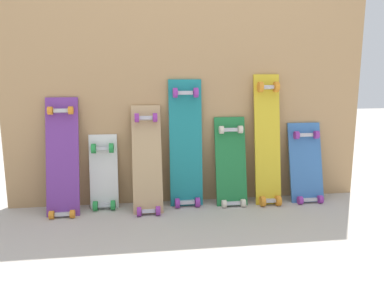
{
  "coord_description": "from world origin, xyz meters",
  "views": [
    {
      "loc": [
        -0.34,
        -2.52,
        0.9
      ],
      "look_at": [
        0.0,
        -0.07,
        0.43
      ],
      "focal_mm": 35.83,
      "sensor_mm": 36.0,
      "label": 1
    }
  ],
  "objects_px": {
    "skateboard_teal": "(186,148)",
    "skateboard_blue": "(306,167)",
    "skateboard_green": "(231,166)",
    "skateboard_yellow": "(268,144)",
    "skateboard_natural": "(147,164)",
    "skateboard_purple": "(62,162)",
    "skateboard_white": "(104,176)"
  },
  "relations": [
    {
      "from": "skateboard_yellow",
      "to": "skateboard_blue",
      "type": "relative_size",
      "value": 1.54
    },
    {
      "from": "skateboard_teal",
      "to": "skateboard_green",
      "type": "xyz_separation_m",
      "value": [
        0.31,
        -0.03,
        -0.13
      ]
    },
    {
      "from": "skateboard_natural",
      "to": "skateboard_teal",
      "type": "bearing_deg",
      "value": 14.27
    },
    {
      "from": "skateboard_yellow",
      "to": "skateboard_blue",
      "type": "height_order",
      "value": "skateboard_yellow"
    },
    {
      "from": "skateboard_teal",
      "to": "skateboard_green",
      "type": "bearing_deg",
      "value": -4.92
    },
    {
      "from": "skateboard_purple",
      "to": "skateboard_teal",
      "type": "distance_m",
      "value": 0.8
    },
    {
      "from": "skateboard_white",
      "to": "skateboard_natural",
      "type": "xyz_separation_m",
      "value": [
        0.29,
        -0.07,
        0.09
      ]
    },
    {
      "from": "skateboard_purple",
      "to": "skateboard_blue",
      "type": "relative_size",
      "value": 1.32
    },
    {
      "from": "skateboard_yellow",
      "to": "skateboard_white",
      "type": "bearing_deg",
      "value": 178.15
    },
    {
      "from": "skateboard_white",
      "to": "skateboard_teal",
      "type": "xyz_separation_m",
      "value": [
        0.55,
        -0.01,
        0.18
      ]
    },
    {
      "from": "skateboard_green",
      "to": "skateboard_white",
      "type": "bearing_deg",
      "value": 177.83
    },
    {
      "from": "skateboard_white",
      "to": "skateboard_blue",
      "type": "distance_m",
      "value": 1.4
    },
    {
      "from": "skateboard_white",
      "to": "skateboard_blue",
      "type": "bearing_deg",
      "value": -1.5
    },
    {
      "from": "skateboard_teal",
      "to": "skateboard_blue",
      "type": "distance_m",
      "value": 0.86
    },
    {
      "from": "skateboard_white",
      "to": "skateboard_green",
      "type": "height_order",
      "value": "skateboard_green"
    },
    {
      "from": "skateboard_purple",
      "to": "skateboard_white",
      "type": "xyz_separation_m",
      "value": [
        0.25,
        0.05,
        -0.12
      ]
    },
    {
      "from": "skateboard_yellow",
      "to": "skateboard_natural",
      "type": "bearing_deg",
      "value": -177.44
    },
    {
      "from": "skateboard_blue",
      "to": "skateboard_teal",
      "type": "bearing_deg",
      "value": 177.93
    },
    {
      "from": "skateboard_natural",
      "to": "skateboard_purple",
      "type": "bearing_deg",
      "value": 178.01
    },
    {
      "from": "skateboard_purple",
      "to": "skateboard_green",
      "type": "bearing_deg",
      "value": 1.13
    },
    {
      "from": "skateboard_natural",
      "to": "skateboard_white",
      "type": "bearing_deg",
      "value": 165.75
    },
    {
      "from": "skateboard_green",
      "to": "skateboard_blue",
      "type": "height_order",
      "value": "skateboard_green"
    },
    {
      "from": "skateboard_green",
      "to": "skateboard_purple",
      "type": "bearing_deg",
      "value": -178.87
    },
    {
      "from": "skateboard_purple",
      "to": "skateboard_teal",
      "type": "height_order",
      "value": "skateboard_teal"
    },
    {
      "from": "skateboard_purple",
      "to": "skateboard_blue",
      "type": "distance_m",
      "value": 1.65
    },
    {
      "from": "skateboard_natural",
      "to": "skateboard_blue",
      "type": "xyz_separation_m",
      "value": [
        1.11,
        0.04,
        -0.07
      ]
    },
    {
      "from": "skateboard_teal",
      "to": "skateboard_yellow",
      "type": "bearing_deg",
      "value": -3.05
    },
    {
      "from": "skateboard_green",
      "to": "skateboard_teal",
      "type": "bearing_deg",
      "value": 175.08
    },
    {
      "from": "skateboard_natural",
      "to": "skateboard_yellow",
      "type": "distance_m",
      "value": 0.83
    },
    {
      "from": "skateboard_purple",
      "to": "skateboard_white",
      "type": "distance_m",
      "value": 0.28
    },
    {
      "from": "skateboard_white",
      "to": "skateboard_natural",
      "type": "distance_m",
      "value": 0.31
    },
    {
      "from": "skateboard_blue",
      "to": "skateboard_green",
      "type": "bearing_deg",
      "value": 179.56
    }
  ]
}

